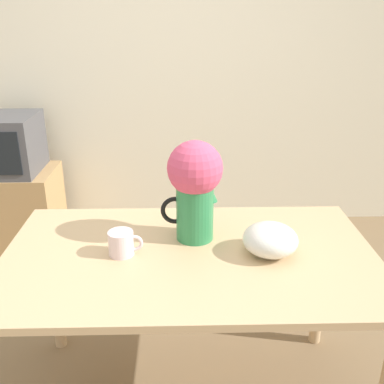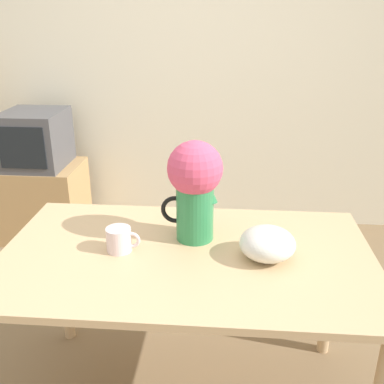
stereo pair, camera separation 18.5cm
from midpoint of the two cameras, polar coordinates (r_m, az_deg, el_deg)
wall_back at (r=3.60m, az=-5.56°, el=15.78°), size 8.00×0.05×2.60m
table at (r=1.87m, az=-3.14°, el=-10.44°), size 1.51×0.89×0.78m
flower_vase at (r=1.83m, az=-2.52°, el=1.16°), size 0.26×0.23×0.43m
coffee_mug at (r=1.83m, az=-11.79°, el=-6.46°), size 0.14×0.10×0.10m
white_bowl at (r=1.80m, az=7.02°, el=-6.08°), size 0.22×0.22×0.13m
tv_stand at (r=3.70m, az=-22.63°, el=-1.87°), size 0.61×0.49×0.59m
tv_set at (r=3.54m, az=-23.82°, el=5.57°), size 0.43×0.48×0.42m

